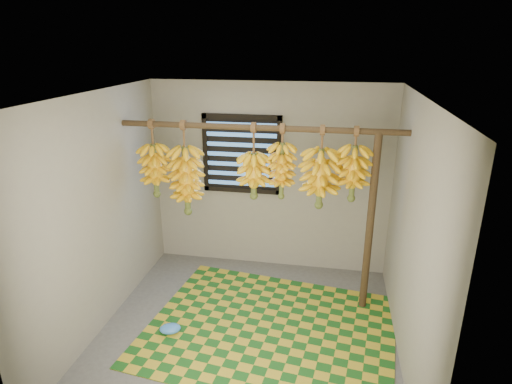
% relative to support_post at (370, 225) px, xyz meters
% --- Properties ---
extents(floor, '(3.00, 3.00, 0.01)m').
position_rel_support_post_xyz_m(floor, '(-1.20, -0.70, -1.00)').
color(floor, '#525252').
rests_on(floor, ground).
extents(ceiling, '(3.00, 3.00, 0.01)m').
position_rel_support_post_xyz_m(ceiling, '(-1.20, -0.70, 1.40)').
color(ceiling, silver).
rests_on(ceiling, wall_back).
extents(wall_back, '(3.00, 0.01, 2.40)m').
position_rel_support_post_xyz_m(wall_back, '(-1.20, 0.80, 0.20)').
color(wall_back, gray).
rests_on(wall_back, floor).
extents(wall_left, '(0.01, 3.00, 2.40)m').
position_rel_support_post_xyz_m(wall_left, '(-2.71, -0.70, 0.20)').
color(wall_left, gray).
rests_on(wall_left, floor).
extents(wall_right, '(0.01, 3.00, 2.40)m').
position_rel_support_post_xyz_m(wall_right, '(0.30, -0.70, 0.20)').
color(wall_right, gray).
rests_on(wall_right, floor).
extents(window, '(1.00, 0.04, 1.00)m').
position_rel_support_post_xyz_m(window, '(-1.55, 0.78, 0.50)').
color(window, black).
rests_on(window, wall_back).
extents(hanging_pole, '(3.00, 0.06, 0.06)m').
position_rel_support_post_xyz_m(hanging_pole, '(-1.20, 0.00, 1.00)').
color(hanging_pole, '#45311D').
rests_on(hanging_pole, wall_left).
extents(support_post, '(0.08, 0.08, 2.00)m').
position_rel_support_post_xyz_m(support_post, '(0.00, 0.00, 0.00)').
color(support_post, '#45311D').
rests_on(support_post, floor).
extents(woven_mat, '(2.73, 2.30, 0.01)m').
position_rel_support_post_xyz_m(woven_mat, '(-0.97, -0.61, -0.99)').
color(woven_mat, '#185419').
rests_on(woven_mat, floor).
extents(plastic_bag, '(0.26, 0.22, 0.09)m').
position_rel_support_post_xyz_m(plastic_bag, '(-1.97, -0.85, -0.95)').
color(plastic_bag, '#3D82E4').
rests_on(plastic_bag, woven_mat).
extents(banana_bunch_a, '(0.32, 0.32, 0.87)m').
position_rel_support_post_xyz_m(banana_bunch_a, '(-2.37, -0.00, 0.48)').
color(banana_bunch_a, brown).
rests_on(banana_bunch_a, hanging_pole).
extents(banana_bunch_b, '(0.36, 0.36, 1.06)m').
position_rel_support_post_xyz_m(banana_bunch_b, '(-2.01, 0.00, 0.38)').
color(banana_bunch_b, brown).
rests_on(banana_bunch_b, hanging_pole).
extents(banana_bunch_c, '(0.33, 0.33, 0.82)m').
position_rel_support_post_xyz_m(banana_bunch_c, '(-1.25, 0.00, 0.48)').
color(banana_bunch_c, brown).
rests_on(banana_bunch_c, hanging_pole).
extents(banana_bunch_d, '(0.29, 0.29, 0.80)m').
position_rel_support_post_xyz_m(banana_bunch_d, '(-0.95, 0.00, 0.55)').
color(banana_bunch_d, brown).
rests_on(banana_bunch_d, hanging_pole).
extents(banana_bunch_e, '(0.40, 0.40, 0.88)m').
position_rel_support_post_xyz_m(banana_bunch_e, '(-0.55, 0.00, 0.49)').
color(banana_bunch_e, brown).
rests_on(banana_bunch_e, hanging_pole).
extents(banana_bunch_f, '(0.33, 0.33, 0.78)m').
position_rel_support_post_xyz_m(banana_bunch_f, '(-0.22, 0.00, 0.56)').
color(banana_bunch_f, brown).
rests_on(banana_bunch_f, hanging_pole).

